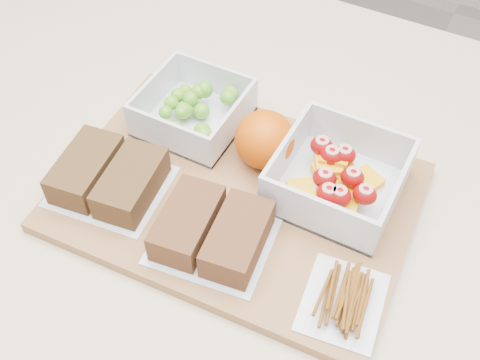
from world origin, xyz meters
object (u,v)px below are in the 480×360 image
at_px(grape_container, 195,110).
at_px(sandwich_bag_left, 109,177).
at_px(fruit_container, 338,179).
at_px(orange, 265,140).
at_px(cutting_board, 237,197).
at_px(pretzel_bag, 344,297).
at_px(sandwich_bag_center, 212,231).

distance_m(grape_container, sandwich_bag_left, 0.15).
xyz_separation_m(fruit_container, sandwich_bag_left, (-0.25, -0.12, -0.00)).
height_order(grape_container, sandwich_bag_left, grape_container).
bearing_deg(orange, grape_container, 170.59).
height_order(cutting_board, pretzel_bag, pretzel_bag).
height_order(sandwich_bag_center, pretzel_bag, sandwich_bag_center).
distance_m(fruit_container, pretzel_bag, 0.15).
relative_size(grape_container, orange, 1.70).
distance_m(orange, pretzel_bag, 0.22).
height_order(cutting_board, orange, orange).
height_order(orange, sandwich_bag_left, orange).
bearing_deg(sandwich_bag_left, sandwich_bag_center, -4.13).
bearing_deg(grape_container, pretzel_bag, -30.31).
distance_m(cutting_board, fruit_container, 0.12).
xyz_separation_m(grape_container, sandwich_bag_center, (0.12, -0.16, -0.00)).
xyz_separation_m(cutting_board, fruit_container, (0.11, 0.06, 0.03)).
bearing_deg(grape_container, sandwich_bag_center, -53.64).
bearing_deg(orange, fruit_container, -2.83).
bearing_deg(sandwich_bag_center, cutting_board, 97.27).
height_order(cutting_board, sandwich_bag_center, sandwich_bag_center).
bearing_deg(sandwich_bag_left, orange, 41.39).
relative_size(orange, sandwich_bag_center, 0.51).
bearing_deg(pretzel_bag, grape_container, 149.69).
relative_size(cutting_board, sandwich_bag_center, 2.89).
distance_m(cutting_board, sandwich_bag_left, 0.16).
bearing_deg(fruit_container, sandwich_bag_left, -153.37).
height_order(grape_container, orange, orange).
distance_m(fruit_container, orange, 0.10).
bearing_deg(orange, sandwich_bag_center, -88.14).
bearing_deg(fruit_container, grape_container, 173.68).
bearing_deg(fruit_container, orange, 177.17).
distance_m(cutting_board, sandwich_bag_center, 0.08).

